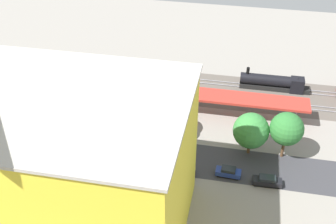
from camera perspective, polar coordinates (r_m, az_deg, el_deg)
name	(u,v)px	position (r m, az deg, el deg)	size (l,w,h in m)	color
ground_plane	(163,139)	(79.42, -0.74, -3.64)	(148.03, 148.03, 0.00)	gray
rail_bed	(181,87)	(95.23, 1.76, 3.42)	(92.52, 14.38, 0.01)	#5B544C
street_asphalt	(157,155)	(75.74, -1.53, -5.85)	(92.52, 9.00, 0.01)	#38383D
track_rails	(181,86)	(95.14, 1.76, 3.52)	(92.52, 8.55, 0.12)	#9E9EA8
platform_canopy_near	(190,93)	(84.86, 2.99, 2.53)	(46.95, 5.25, 4.50)	#B73328
locomotive	(275,83)	(96.40, 14.30, 3.85)	(15.31, 2.64, 4.82)	black
freight_coach_far	(101,73)	(95.10, -9.06, 5.21)	(17.34, 3.25, 6.24)	black
parked_car_0	(267,181)	(71.53, 13.27, -9.11)	(4.83, 1.92, 1.64)	black
parked_car_1	(228,172)	(71.91, 8.17, -8.09)	(4.28, 1.90, 1.67)	black
parked_car_2	(182,169)	(71.79, 1.87, -7.72)	(4.56, 1.83, 1.81)	black
parked_car_3	(144,162)	(73.31, -3.29, -6.79)	(4.43, 1.92, 1.58)	black
parked_car_4	(106,158)	(74.57, -8.44, -6.24)	(4.30, 1.86, 1.84)	black
parked_car_5	(68,155)	(76.81, -13.44, -5.63)	(4.59, 1.97, 1.57)	black
construction_building	(66,170)	(58.04, -13.65, -7.68)	(31.85, 23.75, 21.82)	yellow
construction_roof_slab	(53,100)	(51.48, -15.30, 1.58)	(32.45, 24.35, 0.40)	#B7B2A8
box_truck_0	(153,154)	(73.43, -2.01, -5.67)	(9.67, 2.81, 3.46)	black
street_tree_0	(251,131)	(74.67, 11.18, -2.50)	(6.36, 6.36, 8.09)	brown
street_tree_1	(164,116)	(77.06, -0.58, -0.51)	(5.89, 5.89, 7.79)	brown
street_tree_2	(287,129)	(74.58, 15.78, -2.24)	(5.85, 5.85, 8.96)	brown
street_tree_3	(169,120)	(75.79, 0.09, -1.08)	(4.28, 4.28, 7.11)	brown
street_tree_4	(21,96)	(86.76, -19.30, 2.11)	(4.66, 4.66, 7.72)	brown
street_tree_5	(164,112)	(76.89, -0.59, -0.05)	(6.34, 6.34, 8.63)	brown
traffic_light	(138,119)	(77.67, -4.08, -1.00)	(0.50, 0.36, 6.06)	#333333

